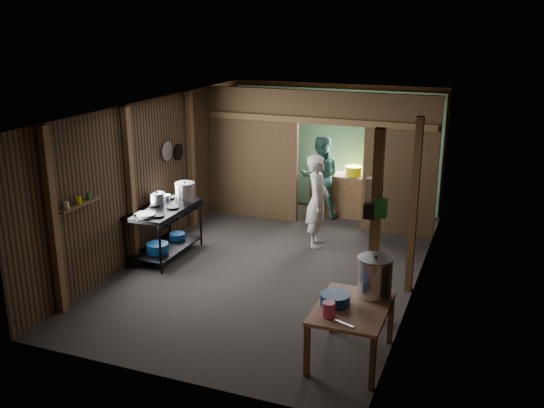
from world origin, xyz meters
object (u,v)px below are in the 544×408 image
at_px(gas_range, 165,232).
at_px(yellow_tub, 354,171).
at_px(stock_pot, 375,277).
at_px(prep_table, 351,333).
at_px(stove_pot_large, 185,192).
at_px(cook, 317,201).
at_px(pink_bucket, 329,310).

relative_size(gas_range, yellow_tub, 4.39).
bearing_deg(stock_pot, prep_table, -113.28).
relative_size(stove_pot_large, yellow_tub, 1.03).
bearing_deg(cook, stock_pot, -161.64).
xyz_separation_m(gas_range, stove_pot_large, (0.17, 0.44, 0.59)).
bearing_deg(yellow_tub, stock_pot, -73.36).
relative_size(gas_range, stove_pot_large, 4.26).
relative_size(gas_range, prep_table, 1.30).
bearing_deg(gas_range, stove_pot_large, 68.93).
bearing_deg(prep_table, gas_range, 151.61).
relative_size(gas_range, stock_pot, 2.91).
height_order(pink_bucket, yellow_tub, yellow_tub).
bearing_deg(yellow_tub, cook, -95.62).
height_order(prep_table, stock_pot, stock_pot).
bearing_deg(prep_table, pink_bucket, -120.17).
bearing_deg(prep_table, stove_pot_large, 145.36).
xyz_separation_m(pink_bucket, yellow_tub, (-1.10, 5.62, 0.18)).
xyz_separation_m(stove_pot_large, yellow_tub, (2.25, 2.85, -0.08)).
xyz_separation_m(stock_pot, yellow_tub, (-1.46, 4.90, 0.04)).
relative_size(pink_bucket, cook, 0.11).
relative_size(prep_table, yellow_tub, 3.38).
distance_m(prep_table, yellow_tub, 5.48).
xyz_separation_m(gas_range, cook, (2.23, 1.43, 0.39)).
relative_size(prep_table, stock_pot, 2.24).
bearing_deg(pink_bucket, gas_range, 146.46).
bearing_deg(gas_range, yellow_tub, 53.69).
bearing_deg(cook, prep_table, -166.89).
height_order(gas_range, pink_bucket, gas_range).
height_order(stock_pot, yellow_tub, stock_pot).
distance_m(stove_pot_large, stock_pot, 4.24).
distance_m(pink_bucket, cook, 3.97).
distance_m(gas_range, stove_pot_large, 0.76).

